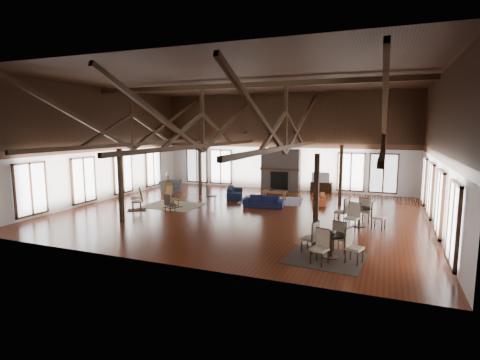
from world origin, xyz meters
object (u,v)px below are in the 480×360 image
at_px(sofa_orange, 318,199).
at_px(coffee_table, 274,192).
at_px(armchair, 170,187).
at_px(sofa_navy_front, 264,202).
at_px(sofa_navy_left, 235,192).
at_px(cafe_table_far, 359,213).
at_px(cafe_table_near, 331,241).
at_px(tv_console, 321,187).

bearing_deg(sofa_orange, coffee_table, -99.13).
height_order(coffee_table, armchair, armchair).
relative_size(sofa_navy_front, sofa_navy_left, 0.95).
bearing_deg(sofa_orange, cafe_table_far, 18.10).
bearing_deg(cafe_table_near, coffee_table, 117.22).
relative_size(sofa_navy_front, cafe_table_near, 0.99).
relative_size(sofa_navy_front, cafe_table_far, 0.95).
xyz_separation_m(coffee_table, armchair, (-6.58, 0.15, -0.10)).
bearing_deg(cafe_table_far, tv_console, 110.18).
bearing_deg(cafe_table_far, coffee_table, 140.18).
xyz_separation_m(sofa_navy_left, cafe_table_far, (6.94, -3.88, 0.22)).
height_order(sofa_navy_left, armchair, armchair).
relative_size(sofa_navy_left, tv_console, 1.62).
xyz_separation_m(coffee_table, tv_console, (1.95, 3.46, -0.14)).
height_order(sofa_navy_front, cafe_table_far, cafe_table_far).
bearing_deg(sofa_navy_left, armchair, 69.05).
xyz_separation_m(sofa_navy_left, tv_console, (4.24, 3.45, 0.02)).
xyz_separation_m(sofa_navy_front, armchair, (-6.58, 2.02, 0.07)).
bearing_deg(tv_console, sofa_orange, -83.15).
bearing_deg(tv_console, armchair, -158.77).
bearing_deg(sofa_navy_left, tv_console, -69.90).
bearing_deg(tv_console, sofa_navy_front, -110.03).
distance_m(sofa_orange, cafe_table_near, 8.30).
bearing_deg(armchair, cafe_table_far, -107.37).
relative_size(coffee_table, cafe_table_near, 0.71).
relative_size(sofa_navy_left, armchair, 1.87).
distance_m(sofa_orange, tv_console, 3.38).
bearing_deg(sofa_navy_front, sofa_orange, 32.78).
xyz_separation_m(sofa_navy_left, sofa_orange, (4.65, 0.10, -0.05)).
bearing_deg(sofa_navy_left, coffee_table, -109.27).
height_order(sofa_navy_front, sofa_orange, sofa_navy_front).
distance_m(cafe_table_near, tv_console, 11.67).
bearing_deg(cafe_table_near, armchair, 142.69).
distance_m(sofa_navy_front, sofa_orange, 3.07).
height_order(sofa_orange, coffee_table, coffee_table).
relative_size(armchair, cafe_table_far, 0.54).
xyz_separation_m(sofa_navy_front, coffee_table, (-0.01, 1.87, 0.17)).
height_order(cafe_table_near, tv_console, cafe_table_near).
relative_size(sofa_orange, coffee_table, 1.23).
relative_size(cafe_table_far, tv_console, 1.62).
relative_size(sofa_navy_left, sofa_orange, 1.20).
bearing_deg(sofa_orange, tv_console, 175.03).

